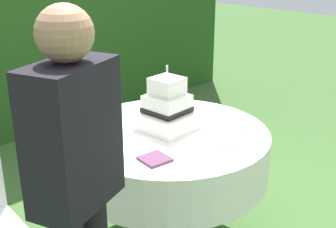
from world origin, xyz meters
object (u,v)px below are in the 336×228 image
(serving_plate_far, at_px, (240,126))
(napkin_stack, at_px, (155,159))
(standing_person, at_px, (77,185))
(wedding_cake, at_px, (167,110))
(serving_plate_left, at_px, (98,138))
(cake_table, at_px, (169,154))
(serving_plate_near, at_px, (225,142))
(serving_plate_right, at_px, (160,105))

(serving_plate_far, distance_m, napkin_stack, 0.66)
(standing_person, bearing_deg, wedding_cake, 25.42)
(serving_plate_left, distance_m, standing_person, 0.78)
(cake_table, relative_size, serving_plate_near, 8.81)
(cake_table, distance_m, napkin_stack, 0.40)
(serving_plate_left, xyz_separation_m, serving_plate_right, (0.62, 0.15, 0.00))
(serving_plate_far, xyz_separation_m, napkin_stack, (-0.66, 0.03, 0.00))
(serving_plate_near, height_order, serving_plate_far, same)
(serving_plate_near, height_order, serving_plate_left, same)
(serving_plate_right, bearing_deg, serving_plate_far, -81.58)
(wedding_cake, bearing_deg, serving_plate_left, 156.60)
(serving_plate_left, xyz_separation_m, standing_person, (-0.51, -0.58, 0.15))
(wedding_cake, distance_m, serving_plate_left, 0.42)
(serving_plate_near, distance_m, serving_plate_right, 0.70)
(napkin_stack, bearing_deg, standing_person, -162.91)
(serving_plate_left, bearing_deg, serving_plate_far, -31.76)
(serving_plate_near, bearing_deg, napkin_stack, 164.11)
(serving_plate_far, height_order, serving_plate_left, same)
(napkin_stack, distance_m, standing_person, 0.60)
(wedding_cake, relative_size, serving_plate_right, 2.75)
(napkin_stack, bearing_deg, serving_plate_near, -15.89)
(serving_plate_near, bearing_deg, standing_person, -176.81)
(serving_plate_far, distance_m, standing_person, 1.23)
(serving_plate_right, bearing_deg, serving_plate_left, -166.07)
(serving_plate_near, xyz_separation_m, serving_plate_left, (-0.46, 0.53, 0.00))
(cake_table, height_order, serving_plate_far, serving_plate_far)
(serving_plate_left, relative_size, serving_plate_right, 0.84)
(serving_plate_near, height_order, standing_person, standing_person)
(serving_plate_far, distance_m, serving_plate_left, 0.83)
(wedding_cake, height_order, serving_plate_right, wedding_cake)
(serving_plate_near, bearing_deg, serving_plate_left, 131.02)
(serving_plate_near, relative_size, napkin_stack, 0.97)
(serving_plate_left, height_order, napkin_stack, napkin_stack)
(serving_plate_right, xyz_separation_m, standing_person, (-1.12, -0.73, 0.15))
(serving_plate_far, bearing_deg, serving_plate_near, -159.70)
(cake_table, distance_m, wedding_cake, 0.26)
(cake_table, relative_size, napkin_stack, 8.57)
(cake_table, bearing_deg, serving_plate_right, 53.26)
(cake_table, distance_m, serving_plate_right, 0.46)
(serving_plate_near, distance_m, standing_person, 0.98)
(serving_plate_left, bearing_deg, napkin_stack, -83.28)
(wedding_cake, height_order, serving_plate_left, wedding_cake)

